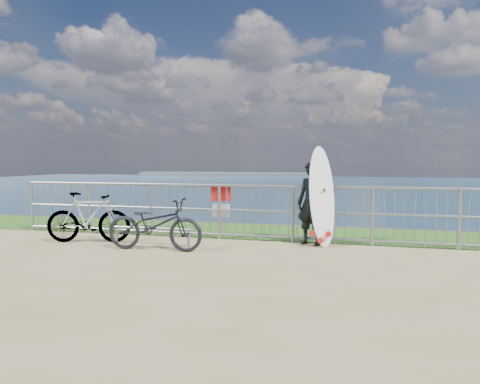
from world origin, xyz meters
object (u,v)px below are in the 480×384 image
(surfboard, at_px, (322,200))
(bicycle_near, at_px, (155,224))
(bicycle_far, at_px, (88,217))
(surfer, at_px, (312,203))

(surfboard, xyz_separation_m, bicycle_near, (-2.84, -1.16, -0.40))
(surfboard, height_order, bicycle_far, surfboard)
(bicycle_near, bearing_deg, surfer, -65.42)
(bicycle_near, bearing_deg, bicycle_far, 74.72)
(bicycle_near, distance_m, bicycle_far, 1.64)
(surfboard, bearing_deg, bicycle_far, -170.12)
(surfer, height_order, bicycle_far, surfer)
(surfboard, bearing_deg, surfer, 148.23)
(surfer, height_order, surfboard, surfboard)
(surfer, relative_size, surfboard, 0.84)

